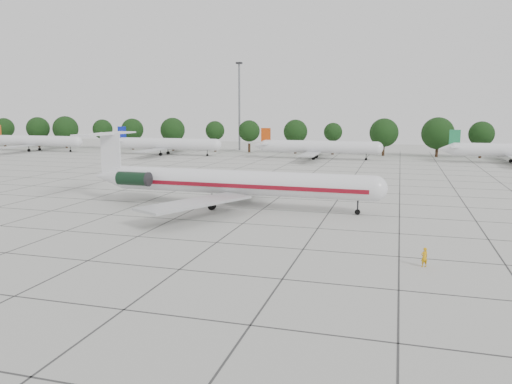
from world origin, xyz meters
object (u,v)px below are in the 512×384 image
bg_airliner_a (36,141)px  bg_airliner_b (167,144)px  floodlight_mast (239,101)px  bg_airliner_c (319,147)px  ground_crew (424,257)px  main_airliner (223,181)px

bg_airliner_a → bg_airliner_b: same height
floodlight_mast → bg_airliner_a: bearing=-160.2°
bg_airliner_b → bg_airliner_c: bearing=0.4°
bg_airliner_a → bg_airliner_b: bearing=-1.4°
bg_airliner_a → floodlight_mast: 59.93m
bg_airliner_a → floodlight_mast: (55.35, 19.97, 11.37)m
ground_crew → bg_airliner_a: 131.97m
main_airliner → bg_airliner_a: bearing=142.9°
bg_airliner_b → bg_airliner_c: same height
main_airliner → ground_crew: main_airliner is taller
main_airliner → ground_crew: bearing=-37.5°
main_airliner → ground_crew: size_ratio=24.85×
ground_crew → bg_airliner_b: size_ratio=0.05×
ground_crew → bg_airliner_a: size_ratio=0.05×
bg_airliner_c → main_airliner: bearing=-91.8°
main_airliner → floodlight_mast: 88.02m
main_airliner → bg_airliner_c: 63.02m
main_airliner → bg_airliner_c: main_airliner is taller
bg_airliner_c → floodlight_mast: floodlight_mast is taller
ground_crew → bg_airliner_b: bg_airliner_b is taller
main_airliner → floodlight_mast: (-24.83, 83.71, 11.11)m
main_airliner → bg_airliner_a: main_airliner is taller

